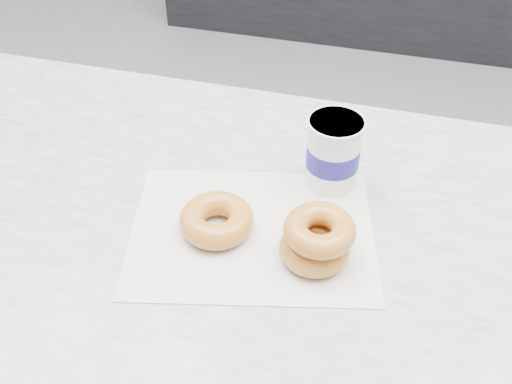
{
  "coord_description": "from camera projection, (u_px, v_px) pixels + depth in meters",
  "views": [
    {
      "loc": [
        0.12,
        -1.13,
        1.48
      ],
      "look_at": [
        -0.04,
        -0.54,
        0.93
      ],
      "focal_mm": 40.0,
      "sensor_mm": 36.0,
      "label": 1
    }
  ],
  "objects": [
    {
      "name": "ground",
      "position": [
        313.0,
        305.0,
        1.82
      ],
      "size": [
        5.0,
        5.0,
        0.0
      ],
      "primitive_type": "plane",
      "color": "gray",
      "rests_on": "ground"
    },
    {
      "name": "wax_paper",
      "position": [
        252.0,
        231.0,
        0.8
      ],
      "size": [
        0.39,
        0.33,
        0.0
      ],
      "primitive_type": "cube",
      "rotation": [
        0.0,
        0.0,
        0.23
      ],
      "color": "silver",
      "rests_on": "counter"
    },
    {
      "name": "donut_stack",
      "position": [
        317.0,
        239.0,
        0.75
      ],
      "size": [
        0.13,
        0.13,
        0.07
      ],
      "color": "#C47936",
      "rests_on": "wax_paper"
    },
    {
      "name": "donut_single",
      "position": [
        217.0,
        220.0,
        0.79
      ],
      "size": [
        0.11,
        0.11,
        0.04
      ],
      "primitive_type": "torus",
      "rotation": [
        0.0,
        0.0,
        0.02
      ],
      "color": "#C47936",
      "rests_on": "wax_paper"
    },
    {
      "name": "coffee_cup",
      "position": [
        333.0,
        152.0,
        0.85
      ],
      "size": [
        0.09,
        0.09,
        0.11
      ],
      "rotation": [
        0.0,
        0.0,
        -0.17
      ],
      "color": "white",
      "rests_on": "counter"
    }
  ]
}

